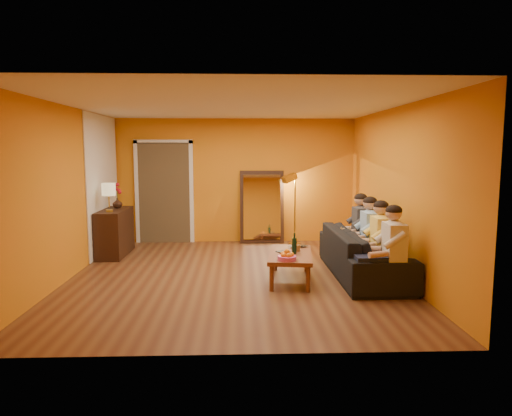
{
  "coord_description": "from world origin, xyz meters",
  "views": [
    {
      "loc": [
        0.09,
        -6.89,
        1.92
      ],
      "look_at": [
        0.35,
        0.5,
        1.0
      ],
      "focal_mm": 32.0,
      "sensor_mm": 36.0,
      "label": 1
    }
  ],
  "objects_px": {
    "laptop": "(299,247)",
    "vase": "(117,203)",
    "sideboard": "(115,232)",
    "floor_lamp": "(295,210)",
    "dog": "(348,250)",
    "sofa": "(363,253)",
    "person_mid_right": "(370,235)",
    "person_far_left": "(394,251)",
    "person_far_right": "(361,230)",
    "table_lamp": "(109,198)",
    "wine_bottle": "(294,243)",
    "tumbler": "(298,248)",
    "person_mid_left": "(381,242)",
    "mirror_frame": "(262,207)",
    "coffee_table": "(290,267)"
  },
  "relations": [
    {
      "from": "sofa",
      "to": "coffee_table",
      "type": "distance_m",
      "value": 1.2
    },
    {
      "from": "table_lamp",
      "to": "tumbler",
      "type": "relative_size",
      "value": 4.88
    },
    {
      "from": "sideboard",
      "to": "vase",
      "type": "height_order",
      "value": "vase"
    },
    {
      "from": "sideboard",
      "to": "floor_lamp",
      "type": "distance_m",
      "value": 3.56
    },
    {
      "from": "mirror_frame",
      "to": "laptop",
      "type": "relative_size",
      "value": 4.98
    },
    {
      "from": "mirror_frame",
      "to": "laptop",
      "type": "distance_m",
      "value": 2.61
    },
    {
      "from": "person_mid_left",
      "to": "vase",
      "type": "relative_size",
      "value": 6.53
    },
    {
      "from": "coffee_table",
      "to": "sideboard",
      "type": "bearing_deg",
      "value": 156.51
    },
    {
      "from": "floor_lamp",
      "to": "vase",
      "type": "xyz_separation_m",
      "value": [
        -3.46,
        -0.55,
        0.22
      ]
    },
    {
      "from": "table_lamp",
      "to": "vase",
      "type": "bearing_deg",
      "value": 90.0
    },
    {
      "from": "dog",
      "to": "sofa",
      "type": "bearing_deg",
      "value": -48.55
    },
    {
      "from": "tumbler",
      "to": "sofa",
      "type": "bearing_deg",
      "value": 7.02
    },
    {
      "from": "laptop",
      "to": "vase",
      "type": "height_order",
      "value": "vase"
    },
    {
      "from": "person_mid_left",
      "to": "mirror_frame",
      "type": "bearing_deg",
      "value": 117.0
    },
    {
      "from": "sofa",
      "to": "dog",
      "type": "relative_size",
      "value": 3.34
    },
    {
      "from": "sideboard",
      "to": "floor_lamp",
      "type": "bearing_deg",
      "value": 13.04
    },
    {
      "from": "mirror_frame",
      "to": "floor_lamp",
      "type": "xyz_separation_m",
      "value": [
        0.67,
        -0.28,
        -0.04
      ]
    },
    {
      "from": "person_mid_left",
      "to": "vase",
      "type": "height_order",
      "value": "person_mid_left"
    },
    {
      "from": "dog",
      "to": "person_far_left",
      "type": "height_order",
      "value": "person_far_left"
    },
    {
      "from": "tumbler",
      "to": "vase",
      "type": "height_order",
      "value": "vase"
    },
    {
      "from": "person_far_right",
      "to": "sideboard",
      "type": "bearing_deg",
      "value": 168.09
    },
    {
      "from": "table_lamp",
      "to": "dog",
      "type": "relative_size",
      "value": 0.7
    },
    {
      "from": "laptop",
      "to": "table_lamp",
      "type": "bearing_deg",
      "value": 138.33
    },
    {
      "from": "person_mid_right",
      "to": "vase",
      "type": "height_order",
      "value": "person_mid_right"
    },
    {
      "from": "coffee_table",
      "to": "vase",
      "type": "xyz_separation_m",
      "value": [
        -3.08,
        2.07,
        0.73
      ]
    },
    {
      "from": "dog",
      "to": "person_far_right",
      "type": "bearing_deg",
      "value": 51.38
    },
    {
      "from": "person_far_left",
      "to": "person_far_right",
      "type": "relative_size",
      "value": 1.0
    },
    {
      "from": "sofa",
      "to": "coffee_table",
      "type": "relative_size",
      "value": 1.99
    },
    {
      "from": "dog",
      "to": "person_far_right",
      "type": "relative_size",
      "value": 0.59
    },
    {
      "from": "person_mid_right",
      "to": "wine_bottle",
      "type": "distance_m",
      "value": 1.31
    },
    {
      "from": "person_far_right",
      "to": "laptop",
      "type": "xyz_separation_m",
      "value": [
        -1.11,
        -0.55,
        -0.18
      ]
    },
    {
      "from": "table_lamp",
      "to": "sofa",
      "type": "distance_m",
      "value": 4.49
    },
    {
      "from": "sideboard",
      "to": "coffee_table",
      "type": "xyz_separation_m",
      "value": [
        3.08,
        -1.82,
        -0.21
      ]
    },
    {
      "from": "sofa",
      "to": "person_far_left",
      "type": "relative_size",
      "value": 1.99
    },
    {
      "from": "sofa",
      "to": "laptop",
      "type": "height_order",
      "value": "sofa"
    },
    {
      "from": "table_lamp",
      "to": "person_far_right",
      "type": "relative_size",
      "value": 0.42
    },
    {
      "from": "table_lamp",
      "to": "sofa",
      "type": "bearing_deg",
      "value": -16.69
    },
    {
      "from": "mirror_frame",
      "to": "wine_bottle",
      "type": "xyz_separation_m",
      "value": [
        0.34,
        -2.95,
        -0.18
      ]
    },
    {
      "from": "mirror_frame",
      "to": "person_mid_left",
      "type": "relative_size",
      "value": 1.25
    },
    {
      "from": "person_far_right",
      "to": "laptop",
      "type": "relative_size",
      "value": 4.0
    },
    {
      "from": "person_mid_left",
      "to": "wine_bottle",
      "type": "distance_m",
      "value": 1.25
    },
    {
      "from": "sofa",
      "to": "floor_lamp",
      "type": "height_order",
      "value": "floor_lamp"
    },
    {
      "from": "person_mid_right",
      "to": "person_far_right",
      "type": "relative_size",
      "value": 1.0
    },
    {
      "from": "coffee_table",
      "to": "person_far_left",
      "type": "relative_size",
      "value": 1.0
    },
    {
      "from": "table_lamp",
      "to": "vase",
      "type": "distance_m",
      "value": 0.57
    },
    {
      "from": "wine_bottle",
      "to": "tumbler",
      "type": "height_order",
      "value": "wine_bottle"
    },
    {
      "from": "coffee_table",
      "to": "vase",
      "type": "bearing_deg",
      "value": 153.18
    },
    {
      "from": "sideboard",
      "to": "dog",
      "type": "height_order",
      "value": "sideboard"
    },
    {
      "from": "dog",
      "to": "person_far_right",
      "type": "distance_m",
      "value": 0.61
    },
    {
      "from": "table_lamp",
      "to": "person_mid_right",
      "type": "distance_m",
      "value": 4.55
    }
  ]
}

